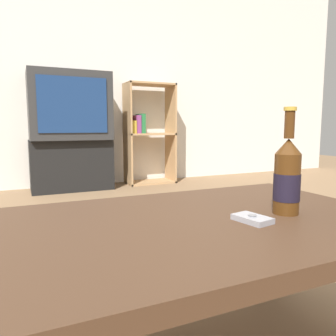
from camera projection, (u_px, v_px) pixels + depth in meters
The scene contains 7 objects.
back_wall at pixel (48, 64), 3.42m from camera, with size 8.00×0.05×2.60m.
coffee_table at pixel (167, 246), 0.81m from camera, with size 1.23×0.66×0.42m.
tv_stand at pixel (72, 165), 3.38m from camera, with size 0.80×0.37×0.52m.
television at pixel (69, 106), 3.30m from camera, with size 0.78×0.50×0.67m.
bookshelf at pixel (147, 132), 3.73m from camera, with size 0.55×0.30×1.13m.
beer_bottle at pixel (287, 177), 0.87m from camera, with size 0.07×0.07×0.28m.
cell_phone at pixel (252, 219), 0.81m from camera, with size 0.07×0.10×0.02m.
Camera 1 is at (-0.32, -0.71, 0.66)m, focal length 35.00 mm.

